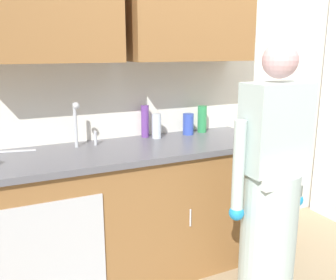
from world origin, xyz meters
name	(u,v)px	position (x,y,z in m)	size (l,w,h in m)	color
kitchen_wall_with_uppers	(169,64)	(-0.14, 0.99, 1.48)	(4.80, 0.44, 2.70)	silver
counter_cabinet	(134,214)	(-0.55, 0.70, 0.45)	(1.90, 0.62, 0.90)	brown
countertop	(132,150)	(-0.55, 0.70, 0.92)	(1.96, 0.66, 0.04)	#595960
sink	(88,154)	(-0.85, 0.71, 0.93)	(0.50, 0.36, 0.35)	#B7BABF
person_at_sink	(270,201)	(0.08, 0.03, 0.69)	(0.55, 0.34, 1.62)	white
bottle_dish_liquid	(145,121)	(-0.36, 0.93, 1.06)	(0.06, 0.06, 0.24)	#66388C
bottle_water_tall	(202,119)	(0.11, 0.90, 1.05)	(0.07, 0.07, 0.21)	#2D8C4C
bottle_soap	(188,124)	(-0.03, 0.87, 1.02)	(0.08, 0.08, 0.16)	#334CB2
bottle_water_short	(157,126)	(-0.30, 0.86, 1.03)	(0.07, 0.07, 0.18)	silver
knife_on_counter	(16,151)	(-1.27, 0.91, 0.94)	(0.24, 0.02, 0.01)	silver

